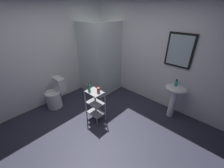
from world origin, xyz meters
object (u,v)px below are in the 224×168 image
shower_stall (100,77)px  storage_cart (95,103)px  pedestal_sink (175,95)px  body_wash_bottle_green (89,87)px  rinse_cup (98,90)px  toilet (55,95)px  hand_soap_bottle (176,83)px

shower_stall → storage_cart: (0.88, -0.98, -0.03)m
pedestal_sink → storage_cart: (-1.22, -1.29, -0.14)m
body_wash_bottle_green → rinse_cup: bearing=25.5°
pedestal_sink → rinse_cup: size_ratio=7.38×
pedestal_sink → rinse_cup: bearing=-132.2°
storage_cart → pedestal_sink: bearing=46.8°
pedestal_sink → body_wash_bottle_green: size_ratio=4.19×
toilet → storage_cart: size_ratio=1.03×
shower_stall → toilet: (-0.26, -1.35, -0.15)m
toilet → rinse_cup: bearing=18.7°
rinse_cup → toilet: bearing=-161.3°
shower_stall → toilet: bearing=-100.7°
toilet → storage_cart: (1.14, 0.37, 0.12)m
pedestal_sink → storage_cart: pedestal_sink is taller
shower_stall → toilet: 1.38m
pedestal_sink → rinse_cup: rinse_cup is taller
shower_stall → pedestal_sink: bearing=8.5°
body_wash_bottle_green → pedestal_sink: bearing=45.4°
shower_stall → body_wash_bottle_green: 1.34m
body_wash_bottle_green → rinse_cup: size_ratio=1.76×
pedestal_sink → shower_stall: bearing=-171.5°
pedestal_sink → storage_cart: size_ratio=1.09×
hand_soap_bottle → rinse_cup: size_ratio=1.41×
toilet → rinse_cup: rinse_cup is taller
toilet → hand_soap_bottle: (2.33, 1.66, 0.56)m
pedestal_sink → toilet: bearing=-144.8°
body_wash_bottle_green → shower_stall: bearing=127.1°
toilet → rinse_cup: 1.38m
body_wash_bottle_green → storage_cart: bearing=24.7°
storage_cart → hand_soap_bottle: (1.19, 1.28, 0.44)m
toilet → shower_stall: bearing=79.3°
pedestal_sink → rinse_cup: 1.70m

